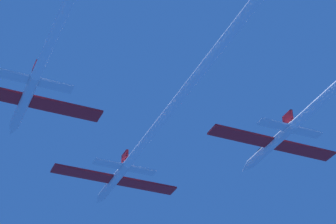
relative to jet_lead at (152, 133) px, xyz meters
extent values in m
cylinder|color=white|center=(0.00, 13.97, -0.03)|extent=(1.19, 10.80, 1.19)
cone|color=white|center=(0.00, 20.55, -0.03)|extent=(1.16, 2.37, 1.16)
ellipsoid|color=black|center=(0.00, 16.34, 0.48)|extent=(0.83, 2.16, 0.59)
cube|color=red|center=(-4.70, 13.43, -0.03)|extent=(8.20, 2.37, 0.26)
cube|color=red|center=(4.70, 13.43, -0.03)|extent=(8.20, 2.37, 0.26)
cube|color=red|center=(0.00, 9.65, 1.43)|extent=(0.31, 1.94, 1.73)
cube|color=white|center=(-2.44, 9.44, -0.03)|extent=(3.69, 1.42, 0.26)
cube|color=white|center=(2.44, 9.44, -0.03)|extent=(3.69, 1.42, 0.26)
cylinder|color=white|center=(0.00, -10.65, -0.03)|extent=(1.07, 38.44, 1.07)
cylinder|color=white|center=(-15.85, -0.95, -0.24)|extent=(1.19, 10.80, 1.19)
cone|color=white|center=(-15.85, 5.63, -0.24)|extent=(1.16, 2.37, 1.16)
ellipsoid|color=black|center=(-15.85, 1.42, 0.27)|extent=(0.83, 2.16, 0.59)
cube|color=red|center=(-11.16, -1.49, -0.24)|extent=(8.20, 2.37, 0.26)
cube|color=red|center=(-15.85, -5.27, 1.22)|extent=(0.31, 1.94, 1.73)
cube|color=white|center=(-18.29, -5.49, -0.24)|extent=(3.69, 1.42, 0.26)
cube|color=white|center=(-13.41, -5.49, -0.24)|extent=(3.69, 1.42, 0.26)
cylinder|color=white|center=(15.72, -1.92, 0.85)|extent=(1.19, 10.80, 1.19)
cone|color=white|center=(15.72, 4.66, 0.85)|extent=(1.16, 2.37, 1.16)
ellipsoid|color=black|center=(15.72, 0.45, 1.36)|extent=(0.83, 2.16, 0.59)
cube|color=red|center=(11.03, -2.46, 0.85)|extent=(8.20, 2.37, 0.26)
cube|color=red|center=(20.42, -2.46, 0.85)|extent=(8.20, 2.37, 0.26)
cube|color=red|center=(15.72, -6.24, 2.31)|extent=(0.31, 1.94, 1.73)
cube|color=white|center=(13.28, -6.45, 0.85)|extent=(3.69, 1.42, 0.26)
cube|color=white|center=(18.16, -6.45, 0.85)|extent=(3.69, 1.42, 0.26)
camera|label=1|loc=(-25.36, -64.24, -41.68)|focal=70.85mm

